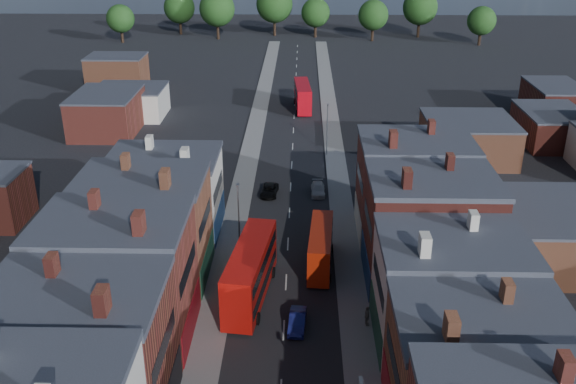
{
  "coord_description": "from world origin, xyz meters",
  "views": [
    {
      "loc": [
        1.47,
        -31.12,
        34.46
      ],
      "look_at": [
        0.0,
        32.37,
        6.21
      ],
      "focal_mm": 40.0,
      "sensor_mm": 36.0,
      "label": 1
    }
  ],
  "objects_px": {
    "bus_0": "(250,272)",
    "car_2": "(269,190)",
    "car_1": "(297,321)",
    "bus_1": "(321,247)",
    "car_3": "(318,189)",
    "ped_3": "(367,316)",
    "bus_2": "(303,96)"
  },
  "relations": [
    {
      "from": "bus_0",
      "to": "ped_3",
      "type": "xyz_separation_m",
      "value": [
        10.75,
        -4.28,
        -1.87
      ]
    },
    {
      "from": "bus_1",
      "to": "car_3",
      "type": "relative_size",
      "value": 2.24
    },
    {
      "from": "bus_1",
      "to": "bus_2",
      "type": "height_order",
      "value": "bus_2"
    },
    {
      "from": "bus_0",
      "to": "car_1",
      "type": "xyz_separation_m",
      "value": [
        4.51,
        -4.63,
        -2.25
      ]
    },
    {
      "from": "bus_2",
      "to": "car_2",
      "type": "height_order",
      "value": "bus_2"
    },
    {
      "from": "bus_1",
      "to": "car_1",
      "type": "relative_size",
      "value": 2.36
    },
    {
      "from": "bus_1",
      "to": "bus_2",
      "type": "xyz_separation_m",
      "value": [
        -2.0,
        57.05,
        0.34
      ]
    },
    {
      "from": "bus_1",
      "to": "ped_3",
      "type": "height_order",
      "value": "bus_1"
    },
    {
      "from": "bus_2",
      "to": "car_3",
      "type": "bearing_deg",
      "value": -90.95
    },
    {
      "from": "car_1",
      "to": "car_2",
      "type": "xyz_separation_m",
      "value": [
        -3.95,
        28.92,
        -0.06
      ]
    },
    {
      "from": "ped_3",
      "to": "car_1",
      "type": "bearing_deg",
      "value": 83.51
    },
    {
      "from": "bus_1",
      "to": "ped_3",
      "type": "bearing_deg",
      "value": -65.43
    },
    {
      "from": "car_1",
      "to": "car_2",
      "type": "relative_size",
      "value": 0.92
    },
    {
      "from": "car_3",
      "to": "bus_1",
      "type": "bearing_deg",
      "value": -91.02
    },
    {
      "from": "car_2",
      "to": "bus_1",
      "type": "bearing_deg",
      "value": -66.72
    },
    {
      "from": "bus_0",
      "to": "bus_1",
      "type": "distance_m",
      "value": 9.24
    },
    {
      "from": "car_2",
      "to": "ped_3",
      "type": "bearing_deg",
      "value": -66.16
    },
    {
      "from": "car_3",
      "to": "bus_0",
      "type": "bearing_deg",
      "value": -106.23
    },
    {
      "from": "bus_1",
      "to": "ped_3",
      "type": "xyz_separation_m",
      "value": [
        3.94,
        -10.5,
        -1.19
      ]
    },
    {
      "from": "bus_2",
      "to": "car_1",
      "type": "height_order",
      "value": "bus_2"
    },
    {
      "from": "car_3",
      "to": "ped_3",
      "type": "relative_size",
      "value": 2.3
    },
    {
      "from": "car_3",
      "to": "ped_3",
      "type": "height_order",
      "value": "ped_3"
    },
    {
      "from": "car_1",
      "to": "ped_3",
      "type": "xyz_separation_m",
      "value": [
        6.24,
        0.35,
        0.39
      ]
    },
    {
      "from": "bus_2",
      "to": "car_1",
      "type": "relative_size",
      "value": 2.72
    },
    {
      "from": "bus_0",
      "to": "car_2",
      "type": "distance_m",
      "value": 24.41
    },
    {
      "from": "car_1",
      "to": "car_3",
      "type": "relative_size",
      "value": 0.95
    },
    {
      "from": "bus_0",
      "to": "car_2",
      "type": "xyz_separation_m",
      "value": [
        0.55,
        24.29,
        -2.31
      ]
    },
    {
      "from": "car_1",
      "to": "car_2",
      "type": "bearing_deg",
      "value": 101.74
    },
    {
      "from": "car_1",
      "to": "ped_3",
      "type": "distance_m",
      "value": 6.26
    },
    {
      "from": "car_2",
      "to": "ped_3",
      "type": "relative_size",
      "value": 2.37
    },
    {
      "from": "bus_0",
      "to": "ped_3",
      "type": "relative_size",
      "value": 6.75
    },
    {
      "from": "car_1",
      "to": "bus_1",
      "type": "bearing_deg",
      "value": 81.98
    }
  ]
}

